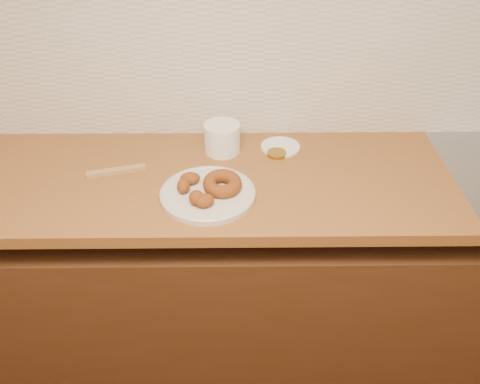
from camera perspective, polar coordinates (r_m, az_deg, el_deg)
wall_back at (r=1.78m, az=6.74°, el=19.76°), size 4.00×0.02×2.70m
base_cabinet at (r=2.02m, az=5.78°, el=-10.29°), size 3.60×0.60×0.77m
butcher_block at (r=1.74m, az=-14.97°, el=1.17°), size 2.30×0.62×0.04m
backsplash at (r=1.82m, az=6.45°, el=15.11°), size 3.60×0.02×0.60m
donut_plate at (r=1.58m, az=-3.64°, el=-0.23°), size 0.30×0.30×0.02m
ring_donut at (r=1.57m, az=-2.02°, el=0.95°), size 0.16×0.16×0.05m
fried_dough_chunks at (r=1.55m, az=-5.21°, el=0.19°), size 0.13×0.18×0.05m
plastic_tub at (r=1.78m, az=-2.02°, el=6.08°), size 0.17×0.17×0.10m
tub_lid at (r=1.83m, az=4.56°, el=5.07°), size 0.15×0.15×0.01m
brass_jar_lid at (r=1.79m, az=4.15°, el=4.32°), size 0.08×0.08×0.01m
wooden_utensil at (r=1.73m, az=-13.71°, el=2.31°), size 0.19×0.07×0.02m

